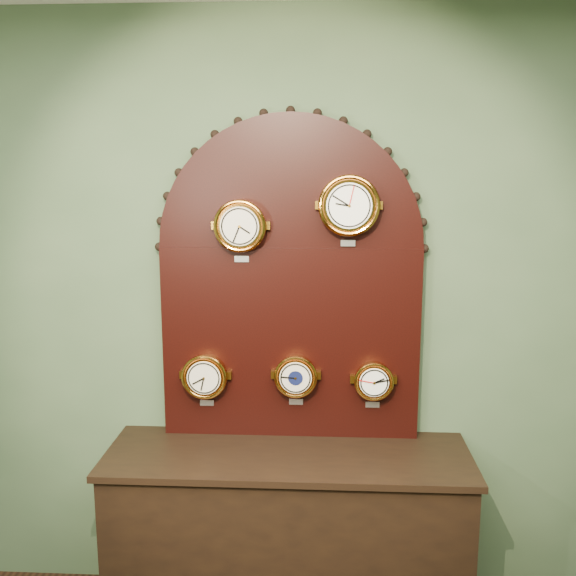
# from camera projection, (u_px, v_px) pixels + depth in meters

# --- Properties ---
(wall_back) EXTENTS (4.00, 0.00, 4.00)m
(wall_back) POSITION_uv_depth(u_px,v_px,m) (291.00, 316.00, 3.03)
(wall_back) COLOR #445B3E
(wall_back) RESTS_ON ground
(shop_counter) EXTENTS (1.60, 0.50, 0.80)m
(shop_counter) POSITION_uv_depth(u_px,v_px,m) (288.00, 540.00, 2.95)
(shop_counter) COLOR black
(shop_counter) RESTS_ON ground_plane
(display_board) EXTENTS (1.26, 0.06, 1.53)m
(display_board) POSITION_uv_depth(u_px,v_px,m) (290.00, 270.00, 2.94)
(display_board) COLOR black
(display_board) RESTS_ON shop_counter
(roman_clock) EXTENTS (0.23, 0.08, 0.28)m
(roman_clock) POSITION_uv_depth(u_px,v_px,m) (240.00, 226.00, 2.85)
(roman_clock) COLOR #C47829
(roman_clock) RESTS_ON display_board
(arabic_clock) EXTENTS (0.27, 0.08, 0.32)m
(arabic_clock) POSITION_uv_depth(u_px,v_px,m) (349.00, 205.00, 2.80)
(arabic_clock) COLOR #C47829
(arabic_clock) RESTS_ON display_board
(hygrometer) EXTENTS (0.21, 0.08, 0.26)m
(hygrometer) POSITION_uv_depth(u_px,v_px,m) (205.00, 376.00, 2.99)
(hygrometer) COLOR #C47829
(hygrometer) RESTS_ON display_board
(barometer) EXTENTS (0.20, 0.08, 0.25)m
(barometer) POSITION_uv_depth(u_px,v_px,m) (296.00, 376.00, 2.96)
(barometer) COLOR #C47829
(barometer) RESTS_ON display_board
(tide_clock) EXTENTS (0.18, 0.08, 0.23)m
(tide_clock) POSITION_uv_depth(u_px,v_px,m) (374.00, 381.00, 2.95)
(tide_clock) COLOR #C47829
(tide_clock) RESTS_ON display_board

